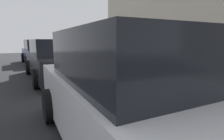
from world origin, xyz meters
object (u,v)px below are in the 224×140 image
(suitcase_maroon_7, at_px, (116,68))
(fire_hydrant, at_px, (95,61))
(suitcase_maroon_0, at_px, (200,96))
(suitcase_olive_5, at_px, (130,74))
(parked_car_navy_2, at_px, (40,52))
(bollard_post, at_px, (88,59))
(suitcase_red_10, at_px, (102,64))
(parked_car_charcoal_1, at_px, (55,60))
(suitcase_teal_1, at_px, (182,88))
(suitcase_navy_2, at_px, (168,84))
(suitcase_navy_9, at_px, (104,64))
(suitcase_black_4, at_px, (143,77))
(suitcase_silver_6, at_px, (123,69))
(parked_car_white_0, at_px, (130,95))
(suitcase_teal_8, at_px, (110,66))
(suitcase_red_3, at_px, (152,80))

(suitcase_maroon_7, bearing_deg, fire_hydrant, 0.65)
(suitcase_maroon_0, relative_size, suitcase_olive_5, 1.04)
(parked_car_navy_2, bearing_deg, bollard_post, -157.35)
(suitcase_red_10, height_order, parked_car_charcoal_1, parked_car_charcoal_1)
(suitcase_olive_5, height_order, parked_car_charcoal_1, parked_car_charcoal_1)
(suitcase_maroon_0, relative_size, suitcase_red_10, 0.92)
(suitcase_teal_1, bearing_deg, parked_car_navy_2, 10.88)
(bollard_post, height_order, parked_car_navy_2, parked_car_navy_2)
(suitcase_navy_2, relative_size, suitcase_maroon_7, 0.94)
(suitcase_navy_9, xyz_separation_m, suitcase_red_10, (0.48, -0.12, -0.05))
(suitcase_black_4, xyz_separation_m, suitcase_olive_5, (0.57, 0.12, 0.01))
(suitcase_silver_6, relative_size, parked_car_white_0, 0.18)
(suitcase_teal_8, xyz_separation_m, parked_car_white_0, (-4.52, 2.01, 0.27))
(suitcase_red_3, bearing_deg, parked_car_navy_2, 12.02)
(suitcase_olive_5, bearing_deg, suitcase_red_3, -178.42)
(suitcase_navy_9, bearing_deg, suitcase_navy_2, -178.18)
(suitcase_red_3, xyz_separation_m, suitcase_silver_6, (1.72, -0.07, 0.07))
(suitcase_teal_8, xyz_separation_m, parked_car_navy_2, (6.58, 2.01, 0.24))
(suitcase_navy_2, bearing_deg, parked_car_navy_2, 11.79)
(suitcase_maroon_7, distance_m, parked_car_white_0, 4.55)
(suitcase_navy_2, xyz_separation_m, suitcase_olive_5, (1.64, 0.10, 0.01))
(fire_hydrant, relative_size, parked_car_white_0, 0.17)
(suitcase_teal_1, distance_m, fire_hydrant, 5.33)
(suitcase_teal_1, xyz_separation_m, suitcase_silver_6, (2.76, -0.06, 0.07))
(suitcase_teal_8, relative_size, parked_car_white_0, 0.23)
(parked_car_charcoal_1, distance_m, parked_car_navy_2, 5.53)
(suitcase_red_3, xyz_separation_m, suitcase_red_10, (3.63, -0.07, 0.04))
(suitcase_red_3, bearing_deg, suitcase_maroon_7, -0.90)
(suitcase_maroon_0, xyz_separation_m, parked_car_charcoal_1, (5.29, 1.92, 0.34))
(suitcase_red_3, bearing_deg, suitcase_navy_9, 0.84)
(suitcase_red_10, xyz_separation_m, fire_hydrant, (0.65, 0.06, 0.05))
(parked_car_charcoal_1, bearing_deg, parked_car_white_0, -180.00)
(suitcase_maroon_7, xyz_separation_m, parked_car_navy_2, (7.03, 2.01, 0.28))
(bollard_post, bearing_deg, suitcase_navy_9, -176.93)
(suitcase_teal_8, relative_size, parked_car_navy_2, 0.23)
(suitcase_olive_5, bearing_deg, fire_hydrant, -0.77)
(suitcase_red_3, distance_m, bollard_post, 4.87)
(suitcase_maroon_7, bearing_deg, parked_car_navy_2, 15.93)
(suitcase_navy_9, bearing_deg, parked_car_white_0, 158.89)
(suitcase_navy_2, relative_size, suitcase_silver_6, 1.04)
(suitcase_teal_8, height_order, parked_car_white_0, parked_car_white_0)
(parked_car_white_0, relative_size, parked_car_navy_2, 1.01)
(suitcase_black_4, distance_m, suitcase_navy_9, 2.60)
(suitcase_teal_8, height_order, bollard_post, suitcase_teal_8)
(suitcase_olive_5, bearing_deg, parked_car_charcoal_1, 36.67)
(suitcase_maroon_7, bearing_deg, suitcase_black_4, -178.11)
(suitcase_black_4, bearing_deg, suitcase_navy_9, 3.01)
(suitcase_maroon_0, bearing_deg, fire_hydrant, -0.64)
(bollard_post, bearing_deg, suitcase_maroon_7, -176.24)
(suitcase_red_3, bearing_deg, parked_car_white_0, 133.01)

